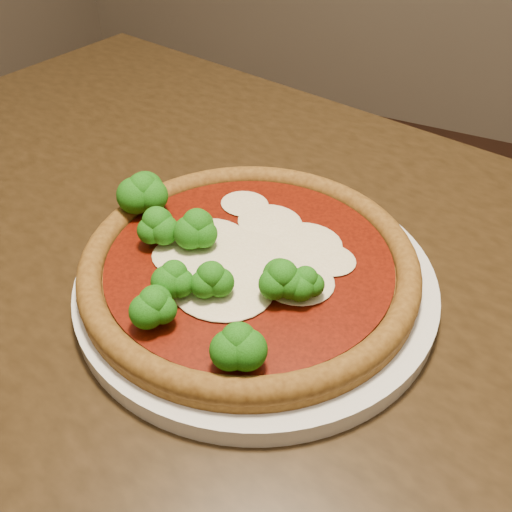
% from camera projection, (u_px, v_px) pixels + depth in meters
% --- Properties ---
extents(dining_table, '(1.39, 1.01, 0.75)m').
position_uv_depth(dining_table, '(268.00, 368.00, 0.58)').
color(dining_table, black).
rests_on(dining_table, floor).
extents(plate, '(0.32, 0.32, 0.02)m').
position_uv_depth(plate, '(256.00, 282.00, 0.52)').
color(plate, silver).
rests_on(plate, dining_table).
extents(pizza, '(0.30, 0.30, 0.06)m').
position_uv_depth(pizza, '(242.00, 262.00, 0.50)').
color(pizza, brown).
rests_on(pizza, plate).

